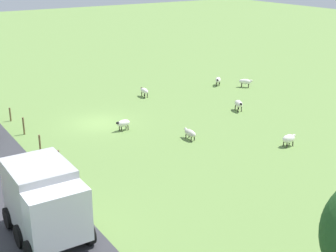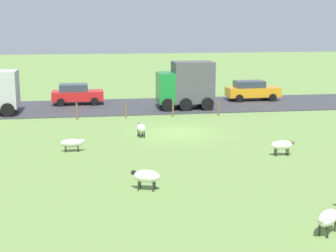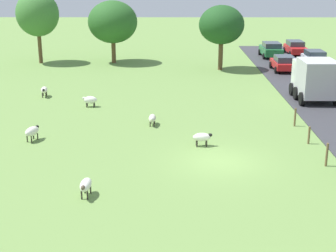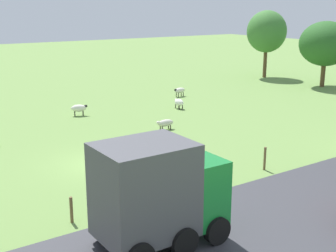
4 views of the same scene
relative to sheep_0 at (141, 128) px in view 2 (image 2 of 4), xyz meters
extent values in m
plane|color=#6B8E47|center=(0.80, -2.37, -0.53)|extent=(160.00, 160.00, 0.00)
cube|color=#38383D|center=(10.93, -2.37, -0.50)|extent=(8.00, 80.00, 0.06)
ellipsoid|color=white|center=(-0.02, 0.00, 0.01)|extent=(1.03, 0.56, 0.47)
ellipsoid|color=black|center=(0.45, 0.04, 0.11)|extent=(0.28, 0.20, 0.20)
cylinder|color=#2D2823|center=(0.24, 0.15, -0.35)|extent=(0.07, 0.07, 0.36)
cylinder|color=#2D2823|center=(0.26, -0.11, -0.35)|extent=(0.07, 0.07, 0.36)
cylinder|color=#2D2823|center=(-0.30, 0.10, -0.35)|extent=(0.07, 0.07, 0.36)
cylinder|color=#2D2823|center=(-0.28, -0.16, -0.35)|extent=(0.07, 0.07, 0.36)
ellipsoid|color=beige|center=(-2.91, 3.93, -0.07)|extent=(0.48, 1.17, 0.45)
ellipsoid|color=silver|center=(-2.92, 3.38, 0.03)|extent=(0.19, 0.26, 0.20)
cylinder|color=#2D2823|center=(-2.79, 3.61, -0.38)|extent=(0.07, 0.07, 0.28)
cylinder|color=#2D2823|center=(-3.04, 3.61, -0.38)|extent=(0.07, 0.07, 0.28)
cylinder|color=#2D2823|center=(-2.77, 4.24, -0.38)|extent=(0.07, 0.07, 0.28)
cylinder|color=#2D2823|center=(-3.02, 4.25, -0.38)|extent=(0.07, 0.07, 0.28)
ellipsoid|color=white|center=(-5.42, -6.50, 0.02)|extent=(0.53, 1.13, 0.46)
ellipsoid|color=brown|center=(-5.46, -7.02, 0.13)|extent=(0.20, 0.27, 0.20)
cylinder|color=#2D2823|center=(-5.31, -6.81, -0.34)|extent=(0.07, 0.07, 0.37)
cylinder|color=#2D2823|center=(-5.57, -6.79, -0.34)|extent=(0.07, 0.07, 0.37)
cylinder|color=#2D2823|center=(-5.27, -6.20, -0.34)|extent=(0.07, 0.07, 0.37)
cylinder|color=#2D2823|center=(-5.53, -6.19, -0.34)|extent=(0.07, 0.07, 0.37)
ellipsoid|color=white|center=(-14.91, -4.31, 0.01)|extent=(1.14, 1.18, 0.47)
ellipsoid|color=silver|center=(-15.29, -3.90, 0.12)|extent=(0.31, 0.31, 0.20)
cylinder|color=#2D2823|center=(-15.22, -4.16, -0.35)|extent=(0.07, 0.07, 0.36)
cylinder|color=#2D2823|center=(-15.03, -3.98, -0.35)|extent=(0.07, 0.07, 0.36)
cylinder|color=#2D2823|center=(-14.78, -4.63, -0.35)|extent=(0.07, 0.07, 0.36)
cylinder|color=#2D2823|center=(-14.59, -4.45, -0.35)|extent=(0.07, 0.07, 0.36)
ellipsoid|color=silver|center=(-9.70, 0.84, 0.05)|extent=(0.87, 1.21, 0.52)
ellipsoid|color=black|center=(-9.52, 1.32, 0.17)|extent=(0.26, 0.31, 0.20)
cylinder|color=#2D2823|center=(-9.73, 1.17, -0.34)|extent=(0.07, 0.07, 0.38)
cylinder|color=#2D2823|center=(-9.46, 1.07, -0.34)|extent=(0.07, 0.07, 0.38)
cylinder|color=#2D2823|center=(-9.94, 0.60, -0.34)|extent=(0.07, 0.07, 0.38)
cylinder|color=#2D2823|center=(-9.67, 0.51, -0.34)|extent=(0.07, 0.07, 0.38)
cylinder|color=brown|center=(6.06, -6.28, -0.02)|extent=(0.12, 0.12, 1.01)
cylinder|color=brown|center=(6.06, -2.93, 0.08)|extent=(0.12, 0.12, 1.22)
cylinder|color=brown|center=(6.06, 0.42, -0.02)|extent=(0.12, 0.12, 1.02)
cylinder|color=brown|center=(6.06, 3.77, 0.06)|extent=(0.12, 0.12, 1.16)
cylinder|color=black|center=(7.70, 8.59, 0.01)|extent=(0.30, 0.96, 0.96)
cylinder|color=black|center=(10.17, 8.59, 0.01)|extent=(0.30, 0.96, 0.96)
cube|color=#197F33|center=(9.21, -2.89, 1.16)|extent=(2.31, 1.20, 2.30)
cube|color=#4C4C51|center=(9.21, -5.00, 1.56)|extent=(2.31, 3.02, 3.10)
cylinder|color=black|center=(8.05, -2.89, 0.01)|extent=(0.30, 0.96, 0.96)
cylinder|color=black|center=(10.37, -2.89, 0.01)|extent=(0.30, 0.96, 0.96)
cylinder|color=black|center=(8.05, -4.24, 0.01)|extent=(0.30, 0.96, 0.96)
cylinder|color=black|center=(10.37, -4.24, 0.01)|extent=(0.30, 0.96, 0.96)
cylinder|color=black|center=(8.05, -5.90, 0.01)|extent=(0.30, 0.96, 0.96)
cylinder|color=black|center=(10.37, -5.90, 0.01)|extent=(0.30, 0.96, 0.96)
cube|color=orange|center=(12.46, -10.92, 0.24)|extent=(1.83, 4.45, 0.78)
cube|color=#333D47|center=(12.46, -10.58, 0.91)|extent=(1.61, 2.45, 0.56)
cylinder|color=black|center=(13.38, -12.36, -0.15)|extent=(0.22, 0.64, 0.64)
cylinder|color=black|center=(11.55, -12.36, -0.15)|extent=(0.22, 0.64, 0.64)
cylinder|color=black|center=(13.38, -9.47, -0.15)|extent=(0.22, 0.64, 0.64)
cylinder|color=black|center=(11.55, -9.47, -0.15)|extent=(0.22, 0.64, 0.64)
cube|color=red|center=(12.62, 3.77, 0.23)|extent=(1.88, 4.08, 0.75)
cube|color=#333D47|center=(12.62, 4.07, 0.89)|extent=(1.65, 2.24, 0.56)
cylinder|color=black|center=(13.56, 2.44, -0.15)|extent=(0.22, 0.64, 0.64)
cylinder|color=black|center=(11.68, 2.44, -0.15)|extent=(0.22, 0.64, 0.64)
cylinder|color=black|center=(13.56, 5.09, -0.15)|extent=(0.22, 0.64, 0.64)
cylinder|color=black|center=(11.68, 5.09, -0.15)|extent=(0.22, 0.64, 0.64)
camera|label=1|loc=(14.18, 27.95, 10.89)|focal=50.98mm
camera|label=2|loc=(-29.22, 3.13, 6.07)|focal=54.98mm
camera|label=3|loc=(-1.75, -26.40, 8.96)|focal=53.61mm
camera|label=4|loc=(20.91, -12.02, 7.28)|focal=48.80mm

